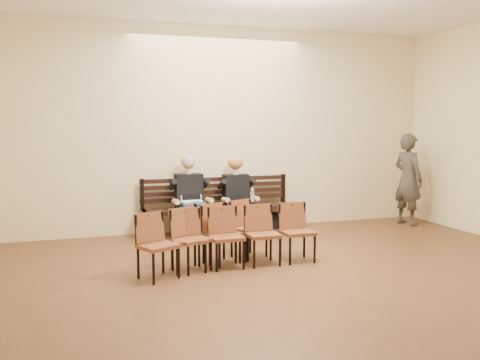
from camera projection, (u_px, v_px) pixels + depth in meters
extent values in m
plane|color=brown|center=(375.00, 336.00, 4.72)|extent=(10.00, 10.00, 0.00)
cube|color=beige|center=(217.00, 129.00, 9.24)|extent=(8.00, 0.02, 3.50)
cube|color=black|center=(219.00, 220.00, 9.05)|extent=(2.60, 0.90, 0.45)
cube|color=silver|center=(193.00, 204.00, 8.58)|extent=(0.39, 0.34, 0.25)
cylinder|color=silver|center=(252.00, 202.00, 8.79)|extent=(0.08, 0.08, 0.22)
cube|color=black|center=(276.00, 221.00, 9.50)|extent=(0.40, 0.32, 0.27)
imported|color=#39352F|center=(408.00, 172.00, 9.75)|extent=(0.60, 0.78, 1.92)
cube|color=brown|center=(245.00, 236.00, 6.97)|extent=(1.92, 0.44, 0.79)
cube|color=brown|center=(207.00, 237.00, 6.92)|extent=(1.94, 1.20, 0.80)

